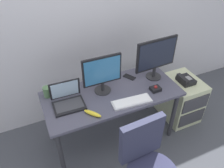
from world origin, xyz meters
name	(u,v)px	position (x,y,z in m)	size (l,w,h in m)	color
ground_plane	(112,136)	(0.00, 0.00, 0.00)	(8.00, 8.00, 0.00)	#45474F
back_wall	(87,10)	(0.00, 0.68, 1.40)	(6.00, 0.10, 2.80)	silver
desk	(112,99)	(0.00, 0.00, 0.63)	(1.47, 0.66, 0.71)	#484757
file_cabinet	(180,99)	(0.99, -0.01, 0.29)	(0.42, 0.53, 0.58)	beige
desk_phone	(185,80)	(0.98, -0.03, 0.62)	(0.17, 0.20, 0.09)	black
monitor_main	(156,56)	(0.57, 0.07, 0.99)	(0.51, 0.18, 0.49)	#262628
monitor_side	(102,73)	(-0.08, 0.07, 0.95)	(0.42, 0.18, 0.42)	#262628
keyboard	(132,102)	(0.12, -0.22, 0.73)	(0.42, 0.17, 0.03)	silver
laptop	(68,100)	(-0.48, 0.02, 0.77)	(0.32, 0.27, 0.24)	black
trackball_mouse	(156,89)	(0.45, -0.15, 0.74)	(0.11, 0.09, 0.07)	black
coffee_mug	(48,92)	(-0.63, 0.23, 0.77)	(0.09, 0.08, 0.11)	#51774D
cell_phone	(129,77)	(0.30, 0.18, 0.72)	(0.07, 0.14, 0.01)	black
banana	(93,113)	(-0.30, -0.23, 0.73)	(0.19, 0.04, 0.04)	yellow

